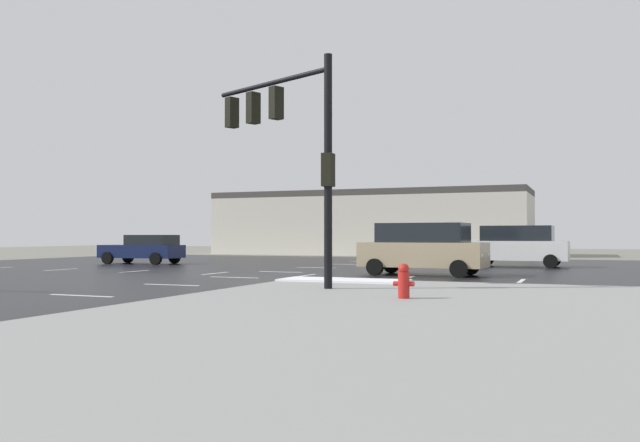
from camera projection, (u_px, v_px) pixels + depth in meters
ground_plane at (259, 275)px, 26.35m from camera, size 120.00×120.00×0.00m
road_asphalt at (259, 275)px, 26.36m from camera, size 44.00×44.00×0.02m
sidewalk_corner at (584, 328)px, 10.76m from camera, size 18.00×18.00×0.14m
snow_strip_curbside at (344, 280)px, 20.79m from camera, size 4.00×1.60×0.06m
lane_markings at (271, 277)px, 24.63m from camera, size 36.15×36.15×0.01m
traffic_signal_mast at (290, 134)px, 19.07m from camera, size 4.54×2.17×6.35m
fire_hydrant at (404, 281)px, 15.12m from camera, size 0.48×0.26×0.79m
strip_building_background at (370, 223)px, 55.07m from camera, size 25.54×8.00×5.18m
suv_white at (517, 245)px, 32.88m from camera, size 4.89×2.31×2.03m
sedan_navy at (144, 249)px, 36.31m from camera, size 4.58×2.12×1.58m
suv_tan at (423, 248)px, 25.88m from camera, size 4.93×2.40×2.03m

